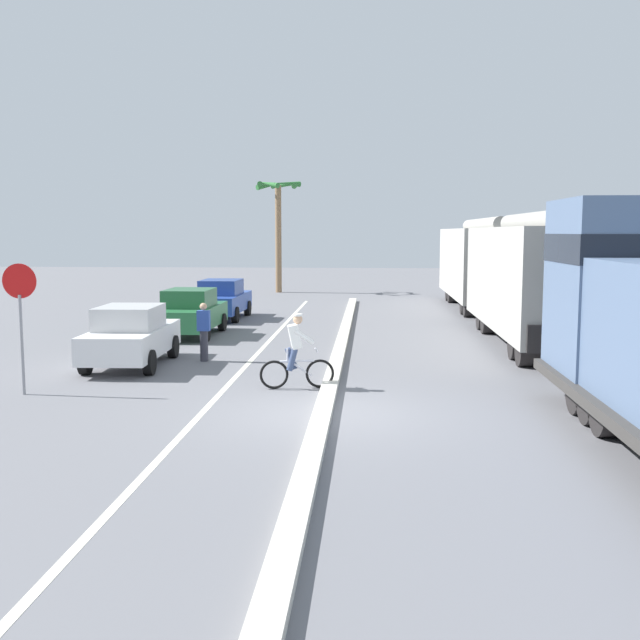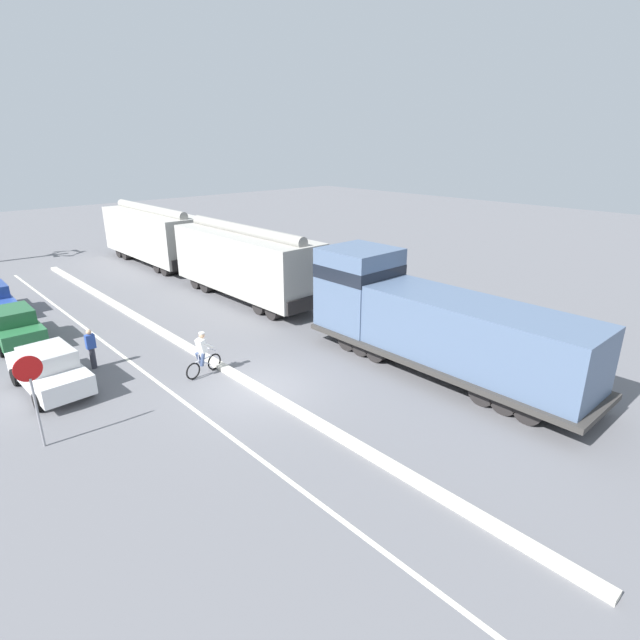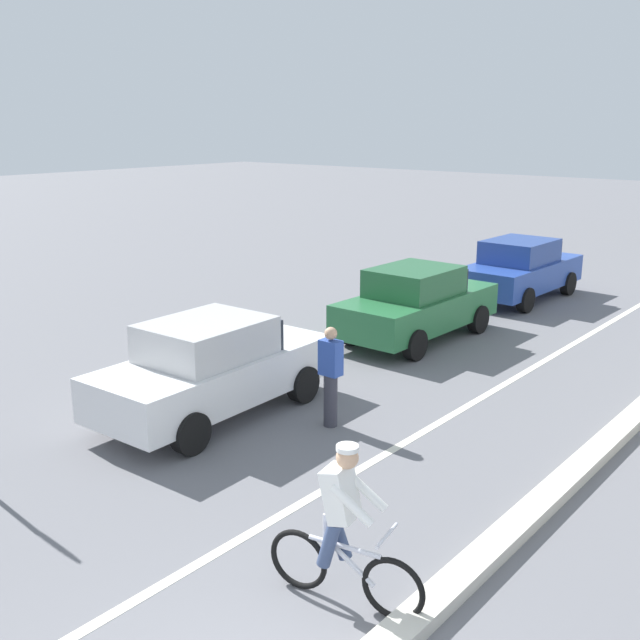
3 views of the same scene
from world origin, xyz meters
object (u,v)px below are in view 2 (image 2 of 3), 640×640
(hopper_car_middle, at_px, (153,235))
(stop_sign, at_px, (31,384))
(parked_car_white, at_px, (49,369))
(cyclist, at_px, (203,355))
(pedestrian_by_cars, at_px, (91,348))
(hopper_car_lead, at_px, (245,263))
(parked_car_green, at_px, (14,325))
(locomotive, at_px, (426,324))

(hopper_car_middle, bearing_deg, stop_sign, -123.03)
(parked_car_white, bearing_deg, stop_sign, -109.00)
(cyclist, distance_m, pedestrian_by_cars, 4.49)
(cyclist, bearing_deg, parked_car_white, 150.98)
(hopper_car_lead, relative_size, parked_car_white, 2.49)
(parked_car_white, distance_m, cyclist, 5.34)
(parked_car_green, height_order, pedestrian_by_cars, same)
(hopper_car_lead, distance_m, hopper_car_middle, 11.60)
(locomotive, height_order, parked_car_green, locomotive)
(cyclist, bearing_deg, locomotive, -37.38)
(cyclist, distance_m, stop_sign, 6.13)
(hopper_car_middle, bearing_deg, parked_car_white, -125.74)
(locomotive, relative_size, hopper_car_lead, 1.10)
(stop_sign, bearing_deg, pedestrian_by_cars, 55.97)
(locomotive, relative_size, parked_car_white, 2.73)
(hopper_car_middle, bearing_deg, cyclist, -110.17)
(hopper_car_middle, relative_size, parked_car_white, 2.49)
(parked_car_white, xyz_separation_m, pedestrian_by_cars, (1.77, 0.84, 0.03))
(hopper_car_middle, relative_size, pedestrian_by_cars, 6.54)
(hopper_car_lead, bearing_deg, locomotive, -90.00)
(hopper_car_middle, bearing_deg, parked_car_green, -138.13)
(stop_sign, distance_m, pedestrian_by_cars, 5.52)
(locomotive, height_order, parked_car_white, locomotive)
(cyclist, xyz_separation_m, stop_sign, (-5.92, -1.03, 1.21))
(hopper_car_middle, relative_size, parked_car_green, 2.51)
(hopper_car_middle, height_order, parked_car_green, hopper_car_middle)
(hopper_car_lead, distance_m, parked_car_white, 12.35)
(parked_car_white, relative_size, stop_sign, 1.48)
(stop_sign, height_order, pedestrian_by_cars, stop_sign)
(locomotive, xyz_separation_m, hopper_car_middle, (0.00, 23.76, 0.28))
(hopper_car_middle, relative_size, cyclist, 6.18)
(parked_car_white, xyz_separation_m, stop_sign, (-1.25, -3.62, 1.21))
(hopper_car_middle, bearing_deg, pedestrian_by_cars, -122.73)
(locomotive, distance_m, hopper_car_middle, 23.76)
(hopper_car_lead, height_order, cyclist, hopper_car_lead)
(hopper_car_middle, height_order, cyclist, hopper_car_middle)
(hopper_car_lead, bearing_deg, parked_car_green, 172.56)
(hopper_car_lead, distance_m, pedestrian_by_cars, 10.41)
(parked_car_white, bearing_deg, parked_car_green, 88.14)
(locomotive, xyz_separation_m, cyclist, (-6.81, 5.21, -0.98))
(hopper_car_middle, xyz_separation_m, stop_sign, (-12.73, -19.58, -0.05))
(parked_car_white, distance_m, stop_sign, 4.02)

